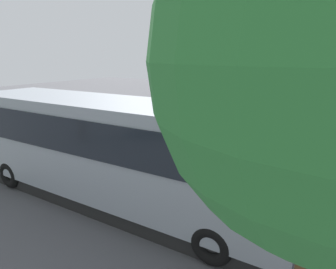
{
  "coord_description": "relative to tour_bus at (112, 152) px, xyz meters",
  "views": [
    {
      "loc": [
        -5.78,
        10.56,
        4.49
      ],
      "look_at": [
        0.58,
        -0.21,
        1.1
      ],
      "focal_mm": 30.66,
      "sensor_mm": 36.0,
      "label": 1
    }
  ],
  "objects": [
    {
      "name": "tour_bus",
      "position": [
        0.0,
        0.0,
        0.0
      ],
      "size": [
        10.85,
        2.64,
        3.25
      ],
      "color": "#8C939E",
      "rests_on": "ground_plane"
    },
    {
      "name": "bay_line_b",
      "position": [
        1.0,
        -4.63,
        -1.64
      ],
      "size": [
        0.3,
        4.21,
        0.01
      ],
      "color": "white",
      "rests_on": "ground_plane"
    },
    {
      "name": "parked_motorcycle_silver",
      "position": [
        -3.84,
        -1.81,
        -1.16
      ],
      "size": [
        2.04,
        0.67,
        0.99
      ],
      "color": "black",
      "rests_on": "ground_plane"
    },
    {
      "name": "bay_line_c",
      "position": [
        3.56,
        -4.63,
        -1.64
      ],
      "size": [
        0.32,
        4.64,
        0.01
      ],
      "color": "white",
      "rests_on": "ground_plane"
    },
    {
      "name": "bay_line_a",
      "position": [
        -1.56,
        -4.63,
        -1.64
      ],
      "size": [
        0.31,
        4.35,
        0.01
      ],
      "color": "white",
      "rests_on": "ground_plane"
    },
    {
      "name": "spectator_far_left",
      "position": [
        -1.79,
        -2.41,
        -0.59
      ],
      "size": [
        0.57,
        0.32,
        1.75
      ],
      "color": "black",
      "rests_on": "ground_plane"
    },
    {
      "name": "stunt_motorcycle",
      "position": [
        2.65,
        -7.03,
        -0.61
      ],
      "size": [
        1.94,
        0.64,
        1.82
      ],
      "color": "black",
      "rests_on": "ground_plane"
    },
    {
      "name": "spectator_centre",
      "position": [
        0.72,
        -2.36,
        -0.56
      ],
      "size": [
        0.58,
        0.35,
        1.81
      ],
      "color": "black",
      "rests_on": "ground_plane"
    },
    {
      "name": "spectator_left",
      "position": [
        -0.6,
        -2.23,
        -0.6
      ],
      "size": [
        0.58,
        0.36,
        1.76
      ],
      "color": "#473823",
      "rests_on": "ground_plane"
    },
    {
      "name": "ground_plane",
      "position": [
        0.04,
        -4.22,
        -1.65
      ],
      "size": [
        80.0,
        80.0,
        0.0
      ],
      "primitive_type": "plane",
      "color": "#4C4C51"
    }
  ]
}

